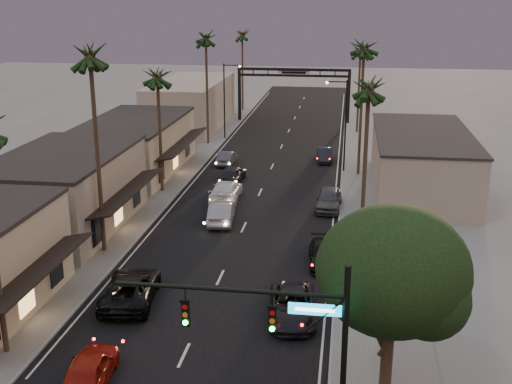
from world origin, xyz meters
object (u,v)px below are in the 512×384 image
(oncoming_red, at_px, (89,370))
(oncoming_silver, at_px, (221,212))
(streetlight_left, at_px, (227,95))
(palm_lc, at_px, (157,72))
(palm_ra, at_px, (369,83))
(corner_tree, at_px, (394,276))
(palm_lb, at_px, (90,51))
(streetlight_right, at_px, (343,118))
(traffic_signal, at_px, (291,332))
(curbside_black, at_px, (323,254))
(palm_far, at_px, (242,32))
(oncoming_pickup, at_px, (130,288))
(palm_rb, at_px, (364,44))
(arch, at_px, (294,81))
(curbside_near, at_px, (292,305))
(palm_ld, at_px, (206,35))
(palm_rc, at_px, (361,48))

(oncoming_red, distance_m, oncoming_silver, 22.01)
(streetlight_left, relative_size, palm_lc, 0.74)
(palm_ra, bearing_deg, corner_tree, -86.97)
(palm_lb, distance_m, palm_ra, 17.42)
(streetlight_right, xyz_separation_m, oncoming_silver, (-8.79, -16.06, -4.50))
(traffic_signal, relative_size, curbside_black, 1.85)
(palm_far, relative_size, oncoming_pickup, 2.20)
(corner_tree, bearing_deg, palm_rb, 91.37)
(arch, distance_m, curbside_near, 55.92)
(arch, relative_size, palm_ra, 1.15)
(palm_ra, xyz_separation_m, oncoming_red, (-12.12, -17.00, -10.65))
(arch, distance_m, palm_rb, 28.24)
(palm_ld, bearing_deg, palm_ra, -60.98)
(arch, relative_size, palm_lb, 1.00)
(traffic_signal, distance_m, oncoming_pickup, 15.62)
(palm_lc, distance_m, curbside_black, 22.61)
(palm_ra, relative_size, curbside_near, 2.46)
(oncoming_silver, xyz_separation_m, curbside_black, (8.07, -6.94, -0.16))
(streetlight_left, bearing_deg, oncoming_pickup, -86.63)
(oncoming_pickup, distance_m, curbside_near, 9.27)
(streetlight_right, bearing_deg, palm_rc, 84.95)
(palm_ld, height_order, palm_rc, palm_ld)
(palm_rc, bearing_deg, corner_tree, -89.11)
(palm_lc, bearing_deg, oncoming_pickup, -78.60)
(streetlight_left, distance_m, palm_ld, 7.88)
(corner_tree, xyz_separation_m, palm_lb, (-18.08, 14.55, 7.41))
(traffic_signal, xyz_separation_m, palm_ld, (-14.29, 51.00, 7.33))
(streetlight_right, height_order, palm_rb, palm_rb)
(palm_lb, bearing_deg, palm_ra, 6.63)
(palm_ra, xyz_separation_m, palm_rc, (0.00, 40.00, -0.97))
(palm_rb, bearing_deg, oncoming_red, -108.14)
(traffic_signal, xyz_separation_m, oncoming_red, (-9.21, 3.00, -4.29))
(streetlight_right, distance_m, palm_ld, 19.78)
(oncoming_red, bearing_deg, oncoming_pickup, -90.12)
(traffic_signal, distance_m, palm_rc, 60.31)
(streetlight_left, height_order, oncoming_red, streetlight_left)
(palm_ra, xyz_separation_m, curbside_near, (-3.75, -9.51, -10.70))
(palm_ld, xyz_separation_m, oncoming_pickup, (4.20, -39.85, -11.58))
(traffic_signal, bearing_deg, oncoming_pickup, 132.12)
(corner_tree, bearing_deg, palm_far, 104.14)
(oncoming_pickup, bearing_deg, palm_far, -93.77)
(palm_rb, bearing_deg, corner_tree, -88.63)
(palm_ra, xyz_separation_m, curbside_black, (-2.40, -2.00, -10.78))
(streetlight_right, height_order, palm_lb, palm_lb)
(palm_far, bearing_deg, oncoming_red, -86.15)
(traffic_signal, height_order, oncoming_red, traffic_signal)
(palm_ld, distance_m, palm_rb, 20.42)
(arch, height_order, oncoming_red, arch)
(palm_rb, height_order, curbside_near, palm_rb)
(curbside_black, bearing_deg, palm_ld, 109.04)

